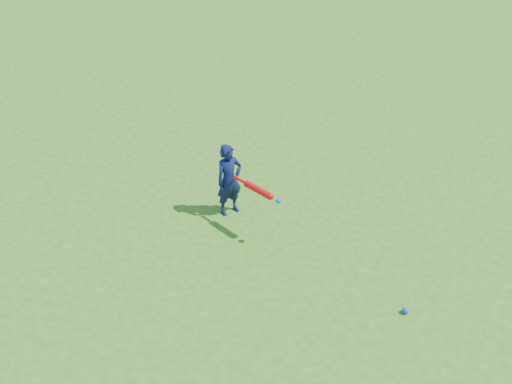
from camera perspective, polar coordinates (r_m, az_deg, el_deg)
ground at (r=7.93m, az=-2.97°, el=-1.70°), size 80.00×80.00×0.00m
child at (r=7.59m, az=-2.70°, el=1.21°), size 0.37×0.44×1.04m
ground_ball_blue at (r=6.62m, az=14.72°, el=-11.39°), size 0.08×0.08×0.08m
bat_swing at (r=7.11m, az=0.41°, el=0.11°), size 0.79×0.19×0.09m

